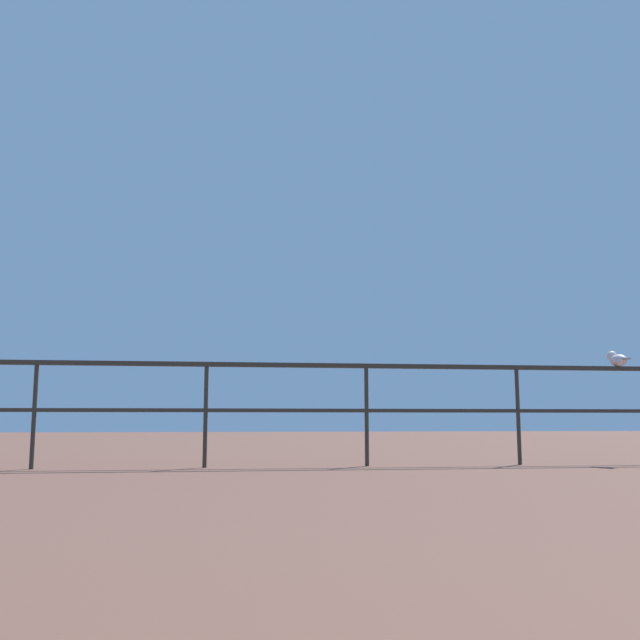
% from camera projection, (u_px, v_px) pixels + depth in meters
% --- Properties ---
extents(pier_railing, '(22.37, 0.05, 1.10)m').
position_uv_depth(pier_railing, '(443.00, 391.00, 7.75)').
color(pier_railing, '#302C24').
rests_on(pier_railing, ground_plane).
extents(seagull_on_rail, '(0.17, 0.40, 0.19)m').
position_uv_depth(seagull_on_rail, '(617.00, 359.00, 8.11)').
color(seagull_on_rail, silver).
rests_on(seagull_on_rail, pier_railing).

